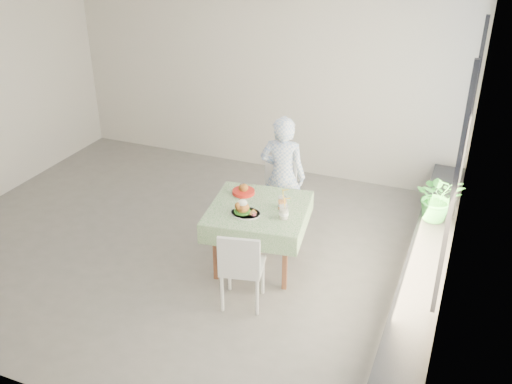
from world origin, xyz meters
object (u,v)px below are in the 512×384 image
at_px(cafe_table, 258,229).
at_px(chair_near, 243,281).
at_px(main_dish, 244,209).
at_px(diner, 283,177).
at_px(potted_plant, 439,197).
at_px(juice_cup_orange, 282,204).
at_px(chair_far, 275,208).

height_order(cafe_table, chair_near, chair_near).
bearing_deg(chair_near, main_dish, 111.23).
distance_m(diner, potted_plant, 1.80).
relative_size(chair_near, main_dish, 2.71).
height_order(diner, main_dish, diner).
bearing_deg(juice_cup_orange, diner, 109.52).
bearing_deg(diner, potted_plant, 177.16).
bearing_deg(chair_far, juice_cup_orange, -64.58).
relative_size(cafe_table, chair_far, 1.32).
xyz_separation_m(cafe_table, juice_cup_orange, (0.25, 0.05, 0.35)).
bearing_deg(diner, cafe_table, 83.54).
relative_size(diner, main_dish, 4.70).
distance_m(cafe_table, diner, 0.83).
relative_size(cafe_table, main_dish, 3.63).
relative_size(chair_far, potted_plant, 1.57).
distance_m(juice_cup_orange, potted_plant, 1.75).
height_order(main_dish, juice_cup_orange, juice_cup_orange).
height_order(chair_near, main_dish, main_dish).
xyz_separation_m(cafe_table, potted_plant, (1.79, 0.90, 0.32)).
bearing_deg(cafe_table, chair_near, -80.99).
height_order(chair_far, main_dish, main_dish).
height_order(diner, juice_cup_orange, diner).
xyz_separation_m(chair_far, potted_plant, (1.91, 0.06, 0.51)).
relative_size(chair_far, chair_near, 1.01).
distance_m(diner, main_dish, 0.98).
height_order(cafe_table, main_dish, main_dish).
bearing_deg(chair_near, juice_cup_orange, 79.62).
xyz_separation_m(diner, potted_plant, (1.79, 0.12, 0.02)).
height_order(cafe_table, chair_far, chair_far).
bearing_deg(main_dish, chair_far, 91.82).
bearing_deg(chair_far, diner, -27.39).
height_order(chair_near, diner, diner).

